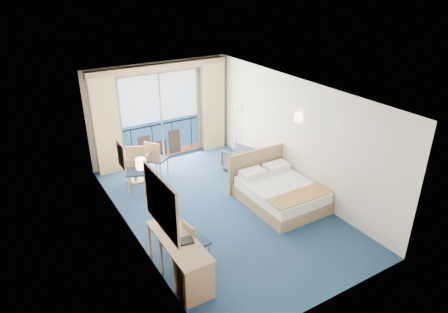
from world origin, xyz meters
TOP-DOWN VIEW (x-y plane):
  - floor at (0.00, 0.00)m, footprint 6.50×6.50m
  - room_walls at (0.00, 0.00)m, footprint 4.04×6.54m
  - balcony_door at (-0.01, 3.22)m, footprint 2.36×0.03m
  - curtain_left at (-1.55, 3.07)m, footprint 0.65×0.22m
  - curtain_right at (1.55, 3.07)m, footprint 0.65×0.22m
  - pelmet at (0.00, 3.10)m, footprint 3.80×0.25m
  - mirror at (-1.97, -1.50)m, footprint 0.05×1.25m
  - wall_print at (-1.97, 0.45)m, footprint 0.04×0.42m
  - sconce_left at (-1.94, -0.60)m, footprint 0.18×0.18m
  - sconce_right at (1.94, -0.15)m, footprint 0.18×0.18m
  - bed at (1.25, -0.48)m, footprint 1.60×1.90m
  - nightstand at (1.76, 0.97)m, footprint 0.44×0.42m
  - phone at (1.74, 0.98)m, footprint 0.19×0.15m
  - armchair at (1.37, 1.47)m, footprint 0.84×0.85m
  - floor_lamp at (1.88, 2.30)m, footprint 0.20×0.20m
  - desk at (-1.72, -1.92)m, footprint 0.55×1.59m
  - desk_chair at (-1.35, -1.33)m, footprint 0.43×0.42m
  - folder at (-1.65, -1.59)m, footprint 0.32×0.26m
  - desk_lamp at (-1.77, -1.01)m, footprint 0.12×0.12m
  - round_table at (-1.18, 2.26)m, footprint 0.85×0.85m
  - table_chair_a at (-0.66, 2.13)m, footprint 0.61×0.61m
  - table_chair_b at (-1.28, 1.80)m, footprint 0.62×0.62m

SIDE VIEW (x-z plane):
  - floor at x=0.00m, z-range 0.00..0.00m
  - bed at x=1.25m, z-range -0.22..0.78m
  - nightstand at x=1.76m, z-range 0.00..0.58m
  - armchair at x=1.37m, z-range 0.00..0.62m
  - desk at x=-1.72m, z-range 0.04..0.79m
  - desk_chair at x=-1.35m, z-range 0.06..0.93m
  - table_chair_a at x=-0.66m, z-range 0.06..1.08m
  - round_table at x=-1.18m, z-range 0.20..0.96m
  - table_chair_b at x=-1.28m, z-range 0.07..1.15m
  - phone at x=1.74m, z-range 0.58..0.66m
  - folder at x=-1.65m, z-range 0.75..0.77m
  - desk_lamp at x=-1.77m, z-range 0.86..1.32m
  - floor_lamp at x=1.88m, z-range 0.38..1.84m
  - balcony_door at x=-0.01m, z-range -0.12..2.40m
  - curtain_left at x=-1.55m, z-range 0.00..2.55m
  - curtain_right at x=1.55m, z-range 0.00..2.55m
  - mirror at x=-1.97m, z-range 1.08..2.03m
  - wall_print at x=-1.97m, z-range 1.34..1.86m
  - room_walls at x=0.00m, z-range 0.42..3.14m
  - sconce_left at x=-1.94m, z-range 1.76..1.94m
  - sconce_right at x=1.94m, z-range 1.76..1.94m
  - pelmet at x=0.00m, z-range 2.49..2.67m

